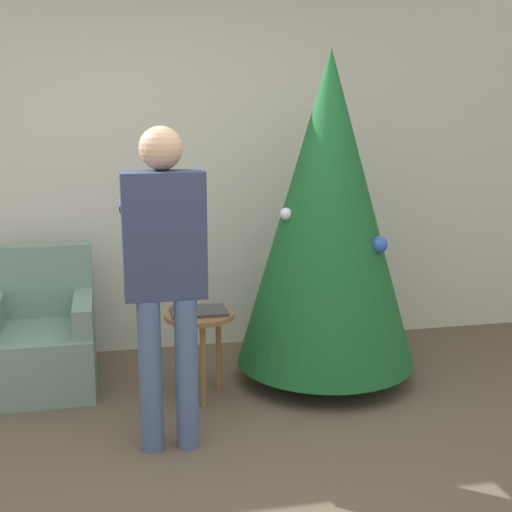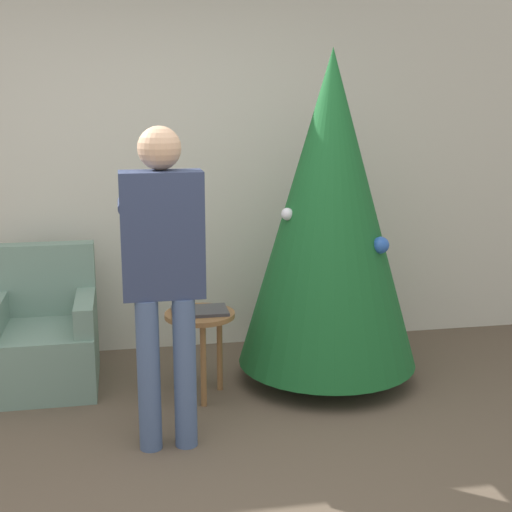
% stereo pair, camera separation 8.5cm
% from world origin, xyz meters
% --- Properties ---
extents(ground_plane, '(14.00, 14.00, 0.00)m').
position_xyz_m(ground_plane, '(0.00, 0.00, 0.00)').
color(ground_plane, brown).
extents(wall_back, '(8.00, 0.06, 2.70)m').
position_xyz_m(wall_back, '(0.00, 2.23, 1.35)').
color(wall_back, beige).
rests_on(wall_back, ground_plane).
extents(christmas_tree, '(1.16, 1.16, 2.13)m').
position_xyz_m(christmas_tree, '(1.05, 1.39, 1.13)').
color(christmas_tree, brown).
rests_on(christmas_tree, ground_plane).
extents(armchair, '(0.68, 0.73, 0.88)m').
position_xyz_m(armchair, '(-0.79, 1.65, 0.31)').
color(armchair, gray).
rests_on(armchair, ground_plane).
extents(person_standing, '(0.44, 0.57, 1.70)m').
position_xyz_m(person_standing, '(-0.05, 0.68, 1.02)').
color(person_standing, '#475B84').
rests_on(person_standing, ground_plane).
extents(side_stool, '(0.43, 0.43, 0.55)m').
position_xyz_m(side_stool, '(0.19, 1.25, 0.46)').
color(side_stool, olive).
rests_on(side_stool, ground_plane).
extents(laptop, '(0.34, 0.23, 0.02)m').
position_xyz_m(laptop, '(0.19, 1.25, 0.56)').
color(laptop, '#38383D').
rests_on(laptop, side_stool).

